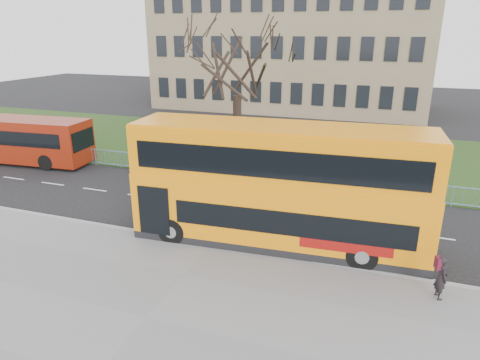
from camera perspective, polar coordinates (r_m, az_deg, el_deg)
name	(u,v)px	position (r m, az deg, el deg)	size (l,w,h in m)	color
ground	(225,231)	(19.60, -2.01, -6.80)	(120.00, 120.00, 0.00)	black
pavement	(147,319)	(14.42, -12.32, -17.63)	(80.00, 10.50, 0.12)	slate
kerb	(212,245)	(18.29, -3.80, -8.60)	(80.00, 0.20, 0.14)	gray
grass_verge	(294,151)	(32.50, 7.22, 3.83)	(80.00, 15.40, 0.08)	#1C3A15
guard_railing	(266,176)	(25.19, 3.44, 0.58)	(40.00, 0.12, 1.10)	#6D97C1
bare_tree	(237,82)	(28.20, -0.39, 12.93)	(7.58, 7.58, 10.83)	black
civic_building	(293,45)	(52.66, 7.14, 17.38)	(30.00, 15.00, 14.00)	#79674C
yellow_bus	(279,184)	(17.54, 5.20, -0.49)	(12.19, 3.62, 5.04)	orange
red_bus	(9,138)	(33.51, -28.40, 4.91)	(11.75, 3.58, 3.05)	maroon
pedestrian	(441,277)	(15.97, 25.24, -11.66)	(0.56, 0.37, 1.55)	black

